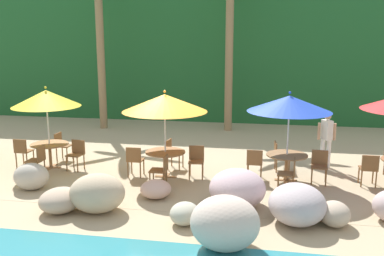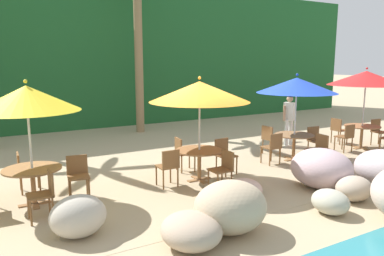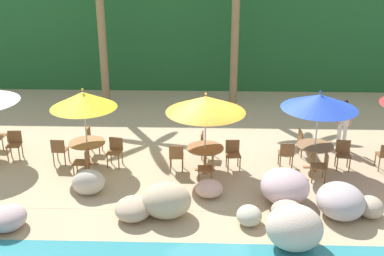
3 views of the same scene
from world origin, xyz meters
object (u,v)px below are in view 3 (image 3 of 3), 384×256
at_px(chair_white_seaward, 15,143).
at_px(chair_blue_left, 286,153).
at_px(chair_yellow_seaward, 115,150).
at_px(chair_blue_seaward, 343,152).
at_px(umbrella_blue, 320,102).
at_px(waiter_in_white, 344,121).
at_px(chair_orange_seaward, 233,152).
at_px(umbrella_yellow, 83,100).
at_px(chair_yellow_right, 84,161).
at_px(chair_orange_left, 176,156).
at_px(chair_orange_inland, 205,143).
at_px(dining_table_orange, 205,151).
at_px(chair_yellow_left, 59,149).
at_px(dining_table_yellow, 87,146).
at_px(chair_yellow_inland, 92,138).
at_px(dining_table_blue, 315,149).
at_px(palm_tree_nearest, 100,4).
at_px(umbrella_orange, 206,104).
at_px(chair_orange_right, 208,167).
at_px(chair_blue_right, 322,165).
at_px(chair_blue_inland, 303,141).

bearing_deg(chair_white_seaward, chair_blue_left, -3.56).
distance_m(chair_white_seaward, chair_blue_left, 8.45).
bearing_deg(chair_yellow_seaward, chair_blue_seaward, 0.03).
bearing_deg(umbrella_blue, waiter_in_white, 50.65).
bearing_deg(chair_orange_seaward, chair_blue_seaward, 1.52).
height_order(umbrella_yellow, chair_yellow_right, umbrella_yellow).
xyz_separation_m(chair_orange_left, chair_blue_left, (3.28, 0.29, 0.00)).
bearing_deg(chair_blue_left, chair_orange_seaward, -179.93).
height_order(chair_blue_seaward, chair_blue_left, same).
xyz_separation_m(chair_yellow_seaward, chair_orange_inland, (2.74, 0.59, 0.00)).
bearing_deg(dining_table_orange, chair_yellow_left, 176.95).
bearing_deg(dining_table_yellow, umbrella_blue, -0.16).
bearing_deg(chair_yellow_right, chair_orange_inland, 21.97).
distance_m(chair_yellow_inland, chair_blue_left, 6.15).
xyz_separation_m(umbrella_yellow, dining_table_blue, (6.87, -0.02, -1.47)).
height_order(dining_table_yellow, dining_table_blue, same).
relative_size(dining_table_blue, palm_tree_nearest, 0.18).
xyz_separation_m(umbrella_orange, chair_blue_left, (2.43, 0.19, -1.58)).
relative_size(chair_yellow_left, umbrella_blue, 0.36).
height_order(chair_yellow_inland, chair_yellow_left, same).
bearing_deg(chair_orange_right, waiter_in_white, 30.49).
bearing_deg(chair_orange_seaward, chair_orange_inland, 141.01).
xyz_separation_m(chair_yellow_seaward, palm_tree_nearest, (-1.45, 5.78, 3.58)).
xyz_separation_m(dining_table_yellow, chair_blue_right, (6.91, -0.87, -0.10)).
xyz_separation_m(chair_yellow_inland, chair_orange_inland, (3.65, -0.29, 0.00)).
relative_size(umbrella_yellow, chair_orange_inland, 2.81).
xyz_separation_m(chair_yellow_inland, chair_yellow_left, (-0.79, -0.91, 0.00)).
height_order(chair_yellow_inland, chair_orange_right, same).
bearing_deg(chair_yellow_left, chair_orange_seaward, -0.56).
height_order(palm_tree_nearest, waiter_in_white, palm_tree_nearest).
distance_m(chair_orange_inland, waiter_in_white, 4.58).
height_order(chair_yellow_right, dining_table_blue, chair_yellow_right).
bearing_deg(dining_table_orange, chair_blue_inland, 19.61).
xyz_separation_m(umbrella_orange, chair_orange_right, (0.10, -0.85, -1.58)).
xyz_separation_m(umbrella_yellow, palm_tree_nearest, (-0.59, 5.76, 2.01)).
distance_m(dining_table_yellow, umbrella_blue, 7.03).
distance_m(chair_yellow_right, dining_table_blue, 6.83).
bearing_deg(dining_table_orange, chair_orange_left, -173.00).
height_order(dining_table_yellow, chair_orange_seaward, chair_orange_seaward).
distance_m(dining_table_orange, waiter_in_white, 4.82).
bearing_deg(umbrella_yellow, chair_blue_inland, 6.96).
distance_m(chair_blue_seaward, waiter_in_white, 1.57).
relative_size(dining_table_blue, chair_blue_inland, 1.26).
distance_m(chair_orange_inland, palm_tree_nearest, 7.58).
bearing_deg(chair_orange_inland, chair_blue_left, -15.39).
relative_size(umbrella_orange, chair_blue_right, 2.80).
bearing_deg(chair_orange_right, dining_table_yellow, 162.83).
bearing_deg(chair_orange_left, dining_table_blue, 5.20).
height_order(umbrella_yellow, chair_blue_right, umbrella_yellow).
height_order(chair_orange_inland, chair_blue_inland, same).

